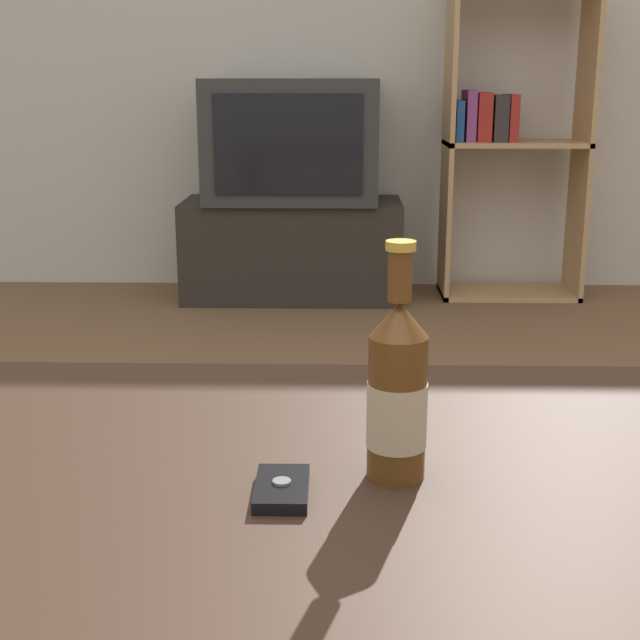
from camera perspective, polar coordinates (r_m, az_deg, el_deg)
coffee_table at (r=1.04m, az=-1.37°, el=-12.97°), size 1.22×0.82×0.46m
tv_stand at (r=3.73m, az=-1.78°, el=4.54°), size 0.90×0.40×0.41m
television at (r=3.67m, az=-1.84°, el=11.40°), size 0.69×0.47×0.49m
bookshelf at (r=3.80m, az=11.93°, el=11.39°), size 0.57×0.30×1.27m
beer_bottle at (r=0.98m, az=4.97°, el=-4.66°), size 0.07×0.07×0.27m
cell_phone at (r=0.97m, az=-2.46°, el=-10.73°), size 0.06×0.10×0.02m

